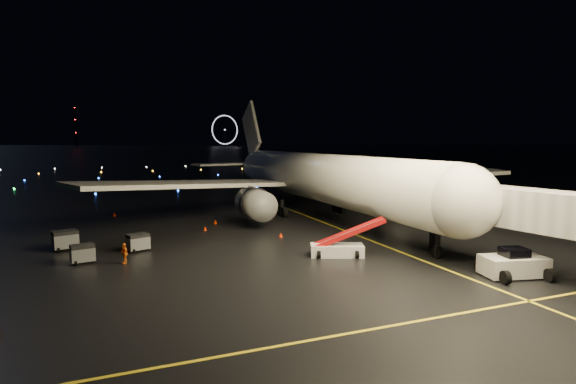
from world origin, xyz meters
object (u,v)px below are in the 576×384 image
(belt_loader, at_px, (337,238))
(baggage_cart_2, at_px, (65,240))
(baggage_cart_1, at_px, (83,254))
(airliner, at_px, (307,151))
(pushback_tug, at_px, (514,262))
(crew_c, at_px, (124,253))
(baggage_cart_0, at_px, (138,242))

(belt_loader, bearing_deg, baggage_cart_2, 174.93)
(baggage_cart_1, bearing_deg, belt_loader, -27.37)
(airliner, height_order, pushback_tug, airliner)
(pushback_tug, xyz_separation_m, belt_loader, (-9.55, 10.23, 0.55))
(airliner, relative_size, pushback_tug, 13.43)
(pushback_tug, relative_size, baggage_cart_2, 2.17)
(airliner, xyz_separation_m, pushback_tug, (2.34, -33.15, -7.68))
(crew_c, distance_m, baggage_cart_1, 3.59)
(crew_c, distance_m, baggage_cart_2, 8.71)
(airliner, height_order, baggage_cart_0, airliner)
(pushback_tug, distance_m, baggage_cart_1, 34.38)
(belt_loader, xyz_separation_m, crew_c, (-17.60, 4.29, -0.78))
(pushback_tug, distance_m, belt_loader, 14.01)
(belt_loader, bearing_deg, baggage_cart_0, 174.29)
(airliner, distance_m, belt_loader, 25.07)
(airliner, relative_size, baggage_cart_0, 33.13)
(belt_loader, height_order, crew_c, belt_loader)
(pushback_tug, bearing_deg, belt_loader, 146.10)
(belt_loader, relative_size, crew_c, 3.88)
(belt_loader, distance_m, baggage_cart_2, 25.33)
(baggage_cart_1, distance_m, baggage_cart_2, 5.86)
(pushback_tug, xyz_separation_m, baggage_cart_2, (-32.15, 21.65, -0.19))
(airliner, xyz_separation_m, baggage_cart_0, (-23.50, -14.46, -7.99))
(pushback_tug, relative_size, belt_loader, 0.68)
(crew_c, relative_size, baggage_cart_2, 0.82)
(baggage_cart_1, xyz_separation_m, baggage_cart_2, (-1.76, 5.59, 0.13))
(airliner, distance_m, baggage_cart_0, 28.73)
(airliner, relative_size, baggage_cart_1, 33.82)
(pushback_tug, xyz_separation_m, baggage_cart_0, (-25.84, 18.69, -0.30))
(pushback_tug, bearing_deg, baggage_cart_1, 165.20)
(airliner, xyz_separation_m, belt_loader, (-7.22, -22.93, -7.13))
(baggage_cart_2, bearing_deg, crew_c, -71.66)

